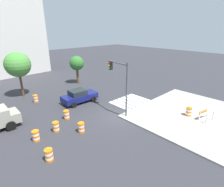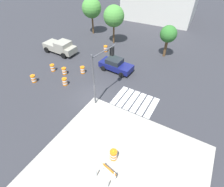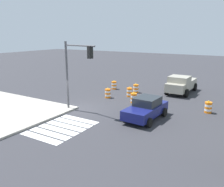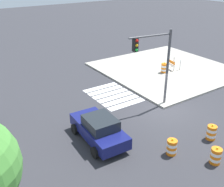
% 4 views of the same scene
% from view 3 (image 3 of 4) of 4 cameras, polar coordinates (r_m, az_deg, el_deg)
% --- Properties ---
extents(ground_plane, '(120.00, 120.00, 0.00)m').
position_cam_3_polar(ground_plane, '(20.64, -8.00, -3.56)').
color(ground_plane, '#2D2D33').
extents(crosswalk_stripes, '(4.35, 3.20, 0.02)m').
position_cam_3_polar(crosswalk_stripes, '(16.69, -11.89, -8.04)').
color(crosswalk_stripes, silver).
rests_on(crosswalk_stripes, ground).
extents(sports_car, '(4.39, 2.30, 1.63)m').
position_cam_3_polar(sports_car, '(17.99, 8.15, -3.52)').
color(sports_car, navy).
rests_on(sports_car, ground).
extents(pickup_truck, '(5.20, 2.44, 1.92)m').
position_cam_3_polar(pickup_truck, '(26.50, 16.12, 2.13)').
color(pickup_truck, gray).
rests_on(pickup_truck, ground).
extents(traffic_barrel_near_corner, '(0.56, 0.56, 1.02)m').
position_cam_3_polar(traffic_barrel_near_corner, '(22.04, 5.21, -1.10)').
color(traffic_barrel_near_corner, orange).
rests_on(traffic_barrel_near_corner, ground).
extents(traffic_barrel_crosswalk_end, '(0.56, 0.56, 1.02)m').
position_cam_3_polar(traffic_barrel_crosswalk_end, '(27.44, 0.49, 1.99)').
color(traffic_barrel_crosswalk_end, orange).
rests_on(traffic_barrel_crosswalk_end, ground).
extents(traffic_barrel_median_near, '(0.56, 0.56, 1.02)m').
position_cam_3_polar(traffic_barrel_median_near, '(20.71, 22.03, -3.11)').
color(traffic_barrel_median_near, orange).
rests_on(traffic_barrel_median_near, ground).
extents(traffic_barrel_median_far, '(0.56, 0.56, 1.02)m').
position_cam_3_polar(traffic_barrel_median_far, '(25.89, 5.73, 1.18)').
color(traffic_barrel_median_far, orange).
rests_on(traffic_barrel_median_far, ground).
extents(traffic_barrel_far_curb, '(0.56, 0.56, 1.02)m').
position_cam_3_polar(traffic_barrel_far_curb, '(24.22, 4.22, 0.31)').
color(traffic_barrel_far_curb, orange).
rests_on(traffic_barrel_far_curb, ground).
extents(traffic_barrel_lane_center, '(0.56, 0.56, 1.02)m').
position_cam_3_polar(traffic_barrel_lane_center, '(23.71, -1.01, 0.04)').
color(traffic_barrel_lane_center, orange).
rests_on(traffic_barrel_lane_center, ground).
extents(traffic_light_pole, '(0.69, 3.26, 5.50)m').
position_cam_3_polar(traffic_light_pole, '(18.90, -8.60, 6.94)').
color(traffic_light_pole, '#4C4C51').
rests_on(traffic_light_pole, sidewalk_corner).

